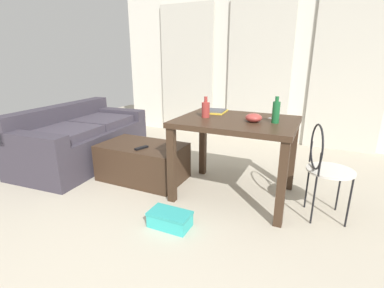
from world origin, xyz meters
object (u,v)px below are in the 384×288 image
Objects in this scene: book_stack at (215,111)px; scissors at (275,119)px; wire_chair at (324,162)px; bottle_far at (206,109)px; bowl at (254,118)px; bottle_near at (276,112)px; couch at (81,140)px; coffee_table at (143,162)px; shoebox at (170,219)px; tv_remote_primary at (141,148)px; craft_table at (236,131)px.

scissors is at bearing -7.52° from book_stack.
wire_chair is 4.13× the size of bottle_far.
bowl reaches higher than book_stack.
bottle_near is 0.79× the size of book_stack.
couch is at bearing 176.50° from bottle_far.
bottle_far is (1.84, -0.11, 0.57)m from couch.
coffee_table is at bearing -179.46° from bowl.
bottle_near is 2.16× the size of scissors.
shoebox is at bearing -124.29° from scissors.
tv_remote_primary is 0.46× the size of shoebox.
bottle_near reaches higher than scissors.
bottle_far is 0.68m from scissors.
coffee_table is 1.89m from wire_chair.
wire_chair is 3.53× the size of bottle_near.
couch is 2.38m from bowl.
bottle_far is at bearing 1.41° from coffee_table.
book_stack reaches higher than couch.
bowl is 1.24m from tv_remote_primary.
couch is 1.65× the size of craft_table.
bowl reaches higher than shoebox.
coffee_table is 5.94× the size of tv_remote_primary.
scissors is at bearing 151.72° from wire_chair.
book_stack is 2.75× the size of scissors.
bottle_near reaches higher than tv_remote_primary.
coffee_table is 1.01m from bottle_far.
book_stack is at bearing 89.98° from shoebox.
bottle_far is 0.48m from bowl.
bowl is (1.24, 0.01, 0.62)m from coffee_table.
craft_table is 7.35× the size of bowl.
bottle_far reaches higher than wire_chair.
craft_table is 0.24m from bowl.
scissors is at bearing 55.71° from shoebox.
scissors is (0.64, -0.09, -0.01)m from book_stack.
tv_remote_primary is at bearing -56.62° from coffee_table.
wire_chair is 2.77× the size of book_stack.
bottle_far reaches higher than scissors.
wire_chair is at bearing -5.86° from craft_table.
scissors is (-0.02, 0.17, -0.10)m from bottle_near.
bottle_near reaches higher than wire_chair.
couch is at bearing 177.04° from bowl.
bottle_near is (-0.44, 0.08, 0.38)m from wire_chair.
book_stack is at bearing 159.01° from bottle_near.
coffee_table is 1.13× the size of wire_chair.
book_stack is at bearing 91.02° from bottle_far.
coffee_table is 1.06m from shoebox.
book_stack is (1.83, 0.18, 0.50)m from couch.
wire_chair is at bearing -3.12° from bowl.
craft_table is 1.04m from shoebox.
tv_remote_primary is (-0.68, -0.15, -0.45)m from bottle_far.
couch is 16.66× the size of scissors.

